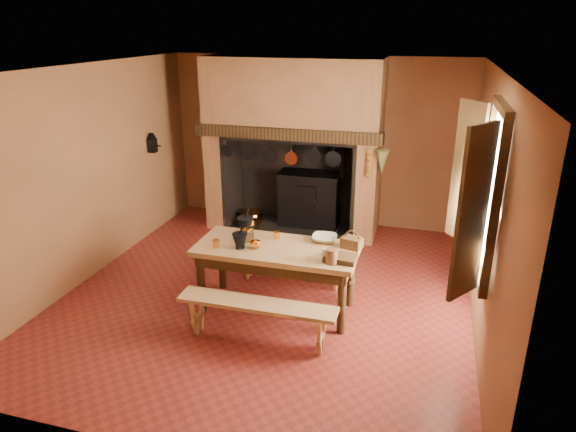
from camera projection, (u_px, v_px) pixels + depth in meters
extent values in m
plane|color=maroon|center=(269.00, 292.00, 6.65)|extent=(5.50, 5.50, 0.00)
plane|color=silver|center=(265.00, 69.00, 5.66)|extent=(5.50, 5.50, 0.00)
cube|color=#99623D|center=(317.00, 142.00, 8.63)|extent=(5.00, 0.02, 2.80)
cube|color=#99623D|center=(88.00, 174.00, 6.79)|extent=(0.02, 5.50, 2.80)
cube|color=#99623D|center=(488.00, 209.00, 5.52)|extent=(0.02, 5.50, 2.80)
cube|color=#99623D|center=(150.00, 301.00, 3.68)|extent=(5.00, 0.02, 2.80)
cube|color=#99623D|center=(222.00, 142.00, 8.62)|extent=(0.30, 0.90, 2.80)
cube|color=#99623D|center=(371.00, 151.00, 7.99)|extent=(0.30, 0.90, 2.80)
cube|color=#99623D|center=(294.00, 96.00, 8.02)|extent=(2.20, 0.90, 1.20)
cube|color=#32200E|center=(287.00, 133.00, 7.84)|extent=(2.95, 0.22, 0.18)
cube|color=black|center=(300.00, 175.00, 8.90)|extent=(2.20, 0.06, 1.60)
cube|color=black|center=(293.00, 226.00, 8.80)|extent=(2.20, 0.90, 0.02)
cube|color=black|center=(310.00, 200.00, 8.71)|extent=(1.00, 0.50, 0.90)
cube|color=black|center=(310.00, 174.00, 8.53)|extent=(1.04, 0.54, 0.04)
cube|color=black|center=(306.00, 200.00, 8.44)|extent=(0.35, 0.02, 0.45)
cylinder|color=black|center=(343.00, 157.00, 8.29)|extent=(0.10, 0.10, 0.70)
cylinder|color=orange|center=(297.00, 199.00, 8.46)|extent=(0.03, 0.03, 0.03)
cylinder|color=orange|center=(315.00, 201.00, 8.39)|extent=(0.03, 0.03, 0.03)
cylinder|color=orange|center=(252.00, 217.00, 8.95)|extent=(0.40, 0.40, 0.20)
cylinder|color=orange|center=(250.00, 223.00, 8.72)|extent=(0.34, 0.34, 0.18)
cube|color=black|center=(243.00, 215.00, 9.10)|extent=(0.18, 0.18, 0.16)
cone|color=olive|center=(382.00, 162.00, 7.48)|extent=(0.20, 0.20, 0.35)
cube|color=white|center=(493.00, 193.00, 5.06)|extent=(0.02, 1.00, 1.60)
cube|color=#3E2B13|center=(503.00, 107.00, 4.77)|extent=(0.08, 1.16, 0.08)
cube|color=#3E2B13|center=(479.00, 269.00, 5.37)|extent=(0.08, 1.16, 0.08)
cube|color=#3E2B13|center=(472.00, 214.00, 4.51)|extent=(0.29, 0.39, 1.60)
cube|color=#3E2B13|center=(466.00, 173.00, 5.73)|extent=(0.29, 0.39, 1.60)
cube|color=black|center=(152.00, 145.00, 8.15)|extent=(0.12, 0.12, 0.22)
cone|color=black|center=(152.00, 136.00, 8.10)|extent=(0.16, 0.16, 0.10)
cylinder|color=black|center=(158.00, 146.00, 8.13)|extent=(0.12, 0.02, 0.02)
cube|color=tan|center=(277.00, 249.00, 6.01)|extent=(1.90, 0.84, 0.06)
cube|color=#3E2B13|center=(277.00, 257.00, 6.04)|extent=(1.77, 0.72, 0.15)
cylinder|color=#3E2B13|center=(201.00, 283.00, 6.08)|extent=(0.09, 0.09, 0.76)
cylinder|color=#3E2B13|center=(342.00, 303.00, 5.65)|extent=(0.09, 0.09, 0.76)
cylinder|color=#3E2B13|center=(222.00, 261.00, 6.65)|extent=(0.09, 0.09, 0.76)
cylinder|color=#3E2B13|center=(351.00, 277.00, 6.22)|extent=(0.09, 0.09, 0.76)
cube|color=tan|center=(257.00, 304.00, 5.46)|extent=(1.74, 0.30, 0.04)
cube|color=tan|center=(292.00, 256.00, 6.74)|extent=(1.49, 0.26, 0.04)
cylinder|color=black|center=(246.00, 232.00, 6.37)|extent=(0.12, 0.12, 0.04)
cone|color=black|center=(245.00, 224.00, 6.33)|extent=(0.21, 0.21, 0.17)
cylinder|color=black|center=(247.00, 213.00, 6.28)|extent=(0.08, 0.05, 0.17)
cylinder|color=black|center=(240.00, 247.00, 5.95)|extent=(0.11, 0.11, 0.03)
cone|color=black|center=(240.00, 240.00, 5.92)|extent=(0.18, 0.18, 0.15)
cylinder|color=black|center=(241.00, 230.00, 5.87)|extent=(0.07, 0.02, 0.15)
cube|color=#3E2B13|center=(248.00, 236.00, 6.12)|extent=(0.18, 0.18, 0.13)
cylinder|color=orange|center=(248.00, 229.00, 6.09)|extent=(0.10, 0.10, 0.03)
cylinder|color=black|center=(252.00, 227.00, 6.06)|extent=(0.11, 0.06, 0.04)
cylinder|color=orange|center=(216.00, 243.00, 5.97)|extent=(0.09, 0.09, 0.09)
cylinder|color=orange|center=(277.00, 235.00, 6.21)|extent=(0.09, 0.09, 0.09)
imported|color=#BFB492|center=(324.00, 238.00, 6.13)|extent=(0.31, 0.31, 0.07)
cylinder|color=#53311F|center=(332.00, 256.00, 5.55)|extent=(0.14, 0.14, 0.16)
cylinder|color=beige|center=(326.00, 254.00, 5.63)|extent=(0.10, 0.10, 0.14)
cube|color=#4B2C16|center=(352.00, 243.00, 5.94)|extent=(0.26, 0.22, 0.13)
torus|color=#4B2C16|center=(352.00, 238.00, 5.92)|extent=(0.18, 0.07, 0.18)
cube|color=#3E2B13|center=(341.00, 258.00, 5.64)|extent=(0.37, 0.27, 0.06)
imported|color=orange|center=(255.00, 244.00, 5.94)|extent=(0.16, 0.16, 0.10)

